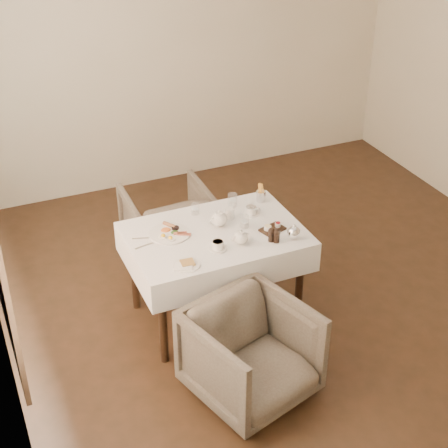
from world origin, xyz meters
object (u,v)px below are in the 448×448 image
at_px(armchair_near, 251,354).
at_px(armchair_far, 168,224).
at_px(breakfast_plate, 170,233).
at_px(teapot_centre, 219,218).
at_px(table, 215,246).

xyz_separation_m(armchair_near, armchair_far, (0.06, 1.79, -0.01)).
xyz_separation_m(breakfast_plate, teapot_centre, (0.38, -0.03, 0.06)).
height_order(armchair_far, teapot_centre, teapot_centre).
relative_size(breakfast_plate, teapot_centre, 1.81).
height_order(armchair_near, breakfast_plate, breakfast_plate).
bearing_deg(breakfast_plate, armchair_far, 66.27).
distance_m(armchair_near, armchair_far, 1.79).
distance_m(breakfast_plate, teapot_centre, 0.38).
xyz_separation_m(armchair_far, teapot_centre, (0.12, -0.84, 0.49)).
bearing_deg(teapot_centre, armchair_near, -115.86).
height_order(table, armchair_near, table).
bearing_deg(breakfast_plate, armchair_near, -84.61).
height_order(table, teapot_centre, teapot_centre).
relative_size(armchair_near, breakfast_plate, 2.46).
xyz_separation_m(table, breakfast_plate, (-0.31, 0.12, 0.13)).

